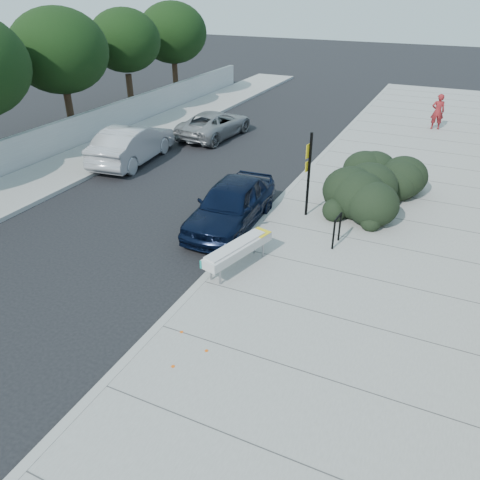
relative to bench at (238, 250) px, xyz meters
The scene contains 17 objects.
ground 1.37m from the bench, 120.85° to the right, with size 120.00×120.00×0.00m, color black.
sidewalk_near 6.44m from the bench, 38.64° to the left, with size 11.20×50.00×0.15m, color gray.
sidewalk_far 10.88m from the bench, 158.40° to the left, with size 3.00×50.00×0.15m, color gray.
curb_near 4.09m from the bench, 98.50° to the left, with size 0.22×50.00×0.17m, color #9E9E99.
curb_far 9.50m from the bench, 155.06° to the left, with size 0.22×50.00×0.17m, color #9E9E99.
far_wall 12.46m from the bench, 161.28° to the left, with size 0.30×40.00×1.50m, color #9E9E99.
tree_far_d 15.73m from the bench, 148.59° to the left, with size 4.60×4.60×6.16m.
tree_far_e 18.77m from the bench, 135.22° to the left, with size 4.00×4.00×5.90m.
tree_far_f 22.53m from the bench, 126.04° to the left, with size 4.40×4.40×6.07m.
bench is the anchor object (origin of this frame).
bike_rack 3.19m from the bench, 48.88° to the left, with size 0.09×0.65×0.95m.
sign_post 4.18m from the bench, 80.84° to the left, with size 0.14×0.32×2.83m.
hedge 6.55m from the bench, 66.46° to the left, with size 2.26×4.52×1.70m, color black.
sedan_navy 2.82m from the bench, 119.70° to the left, with size 1.83×4.55×1.55m, color black.
wagon_silver 10.26m from the bench, 142.10° to the left, with size 1.72×4.93×1.63m, color #AAAAAF.
suv_silver 13.05m from the bench, 120.38° to the left, with size 2.19×4.74×1.32m, color gray.
pedestrian 17.42m from the bench, 77.89° to the left, with size 0.67×0.44×1.84m, color maroon.
Camera 1 is at (5.25, -8.88, 7.06)m, focal length 35.00 mm.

